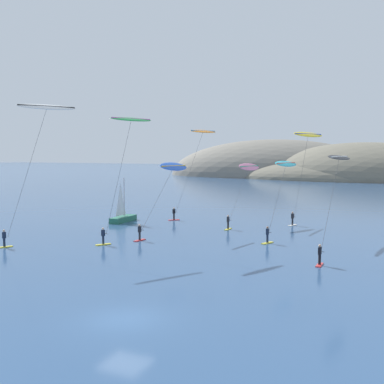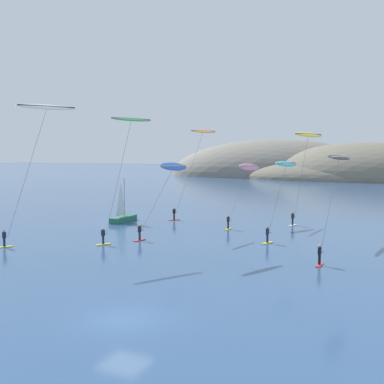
{
  "view_description": "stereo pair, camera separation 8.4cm",
  "coord_description": "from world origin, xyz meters",
  "px_view_note": "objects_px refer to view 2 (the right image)",
  "views": [
    {
      "loc": [
        13.67,
        -21.68,
        9.06
      ],
      "look_at": [
        -6.87,
        24.24,
        4.85
      ],
      "focal_mm": 45.0,
      "sensor_mm": 36.0,
      "label": 1
    },
    {
      "loc": [
        13.74,
        -21.64,
        9.06
      ],
      "look_at": [
        -6.87,
        24.24,
        4.85
      ],
      "focal_mm": 45.0,
      "sensor_mm": 36.0,
      "label": 2
    }
  ],
  "objects_px": {
    "kitesurfer_white": "(43,118)",
    "kitesurfer_yellow": "(307,140)",
    "kitesurfer_black": "(338,165)",
    "sailboat_near": "(125,217)",
    "kitesurfer_blue": "(171,172)",
    "kitesurfer_pink": "(248,171)",
    "kitesurfer_cyan": "(285,169)",
    "kitesurfer_green": "(128,131)",
    "kitesurfer_orange": "(201,139)"
  },
  "relations": [
    {
      "from": "kitesurfer_yellow",
      "to": "kitesurfer_pink",
      "type": "distance_m",
      "value": 8.31
    },
    {
      "from": "kitesurfer_cyan",
      "to": "kitesurfer_pink",
      "type": "relative_size",
      "value": 0.87
    },
    {
      "from": "kitesurfer_yellow",
      "to": "kitesurfer_green",
      "type": "relative_size",
      "value": 0.92
    },
    {
      "from": "kitesurfer_black",
      "to": "kitesurfer_blue",
      "type": "bearing_deg",
      "value": 168.26
    },
    {
      "from": "kitesurfer_yellow",
      "to": "kitesurfer_pink",
      "type": "bearing_deg",
      "value": -156.52
    },
    {
      "from": "kitesurfer_blue",
      "to": "kitesurfer_white",
      "type": "xyz_separation_m",
      "value": [
        -8.93,
        -9.97,
        5.48
      ]
    },
    {
      "from": "kitesurfer_black",
      "to": "kitesurfer_blue",
      "type": "height_order",
      "value": "kitesurfer_black"
    },
    {
      "from": "sailboat_near",
      "to": "kitesurfer_white",
      "type": "bearing_deg",
      "value": -87.03
    },
    {
      "from": "kitesurfer_blue",
      "to": "kitesurfer_orange",
      "type": "height_order",
      "value": "kitesurfer_orange"
    },
    {
      "from": "sailboat_near",
      "to": "kitesurfer_green",
      "type": "bearing_deg",
      "value": -55.73
    },
    {
      "from": "kitesurfer_white",
      "to": "kitesurfer_blue",
      "type": "bearing_deg",
      "value": 48.15
    },
    {
      "from": "kitesurfer_orange",
      "to": "kitesurfer_white",
      "type": "bearing_deg",
      "value": -105.74
    },
    {
      "from": "kitesurfer_white",
      "to": "kitesurfer_yellow",
      "type": "relative_size",
      "value": 1.19
    },
    {
      "from": "kitesurfer_black",
      "to": "kitesurfer_white",
      "type": "xyz_separation_m",
      "value": [
        -27.09,
        -6.19,
        4.42
      ]
    },
    {
      "from": "kitesurfer_blue",
      "to": "kitesurfer_white",
      "type": "height_order",
      "value": "kitesurfer_white"
    },
    {
      "from": "kitesurfer_blue",
      "to": "kitesurfer_green",
      "type": "height_order",
      "value": "kitesurfer_green"
    },
    {
      "from": "kitesurfer_orange",
      "to": "kitesurfer_yellow",
      "type": "bearing_deg",
      "value": 0.41
    },
    {
      "from": "kitesurfer_cyan",
      "to": "kitesurfer_orange",
      "type": "bearing_deg",
      "value": 143.6
    },
    {
      "from": "kitesurfer_green",
      "to": "kitesurfer_black",
      "type": "bearing_deg",
      "value": 5.41
    },
    {
      "from": "kitesurfer_black",
      "to": "kitesurfer_yellow",
      "type": "relative_size",
      "value": 0.76
    },
    {
      "from": "kitesurfer_blue",
      "to": "kitesurfer_cyan",
      "type": "height_order",
      "value": "kitesurfer_cyan"
    },
    {
      "from": "kitesurfer_orange",
      "to": "kitesurfer_black",
      "type": "bearing_deg",
      "value": -40.38
    },
    {
      "from": "kitesurfer_orange",
      "to": "kitesurfer_green",
      "type": "xyz_separation_m",
      "value": [
        0.39,
        -19.28,
        0.31
      ]
    },
    {
      "from": "kitesurfer_blue",
      "to": "kitesurfer_cyan",
      "type": "bearing_deg",
      "value": 15.02
    },
    {
      "from": "kitesurfer_white",
      "to": "sailboat_near",
      "type": "bearing_deg",
      "value": 92.97
    },
    {
      "from": "kitesurfer_yellow",
      "to": "kitesurfer_green",
      "type": "xyz_separation_m",
      "value": [
        -14.06,
        -19.39,
        0.68
      ]
    },
    {
      "from": "kitesurfer_cyan",
      "to": "kitesurfer_blue",
      "type": "bearing_deg",
      "value": -164.98
    },
    {
      "from": "kitesurfer_black",
      "to": "kitesurfer_yellow",
      "type": "distance_m",
      "value": 18.66
    },
    {
      "from": "kitesurfer_white",
      "to": "kitesurfer_yellow",
      "type": "bearing_deg",
      "value": 48.3
    },
    {
      "from": "sailboat_near",
      "to": "kitesurfer_yellow",
      "type": "relative_size",
      "value": 0.51
    },
    {
      "from": "kitesurfer_pink",
      "to": "kitesurfer_orange",
      "type": "bearing_deg",
      "value": 159.71
    },
    {
      "from": "kitesurfer_blue",
      "to": "kitesurfer_cyan",
      "type": "relative_size",
      "value": 1.04
    },
    {
      "from": "sailboat_near",
      "to": "kitesurfer_cyan",
      "type": "height_order",
      "value": "kitesurfer_cyan"
    },
    {
      "from": "sailboat_near",
      "to": "kitesurfer_yellow",
      "type": "height_order",
      "value": "kitesurfer_yellow"
    },
    {
      "from": "sailboat_near",
      "to": "kitesurfer_black",
      "type": "height_order",
      "value": "kitesurfer_black"
    },
    {
      "from": "kitesurfer_orange",
      "to": "kitesurfer_pink",
      "type": "xyz_separation_m",
      "value": [
        7.68,
        -2.84,
        -4.18
      ]
    },
    {
      "from": "kitesurfer_blue",
      "to": "kitesurfer_pink",
      "type": "distance_m",
      "value": 12.05
    },
    {
      "from": "kitesurfer_cyan",
      "to": "kitesurfer_pink",
      "type": "distance_m",
      "value": 9.98
    },
    {
      "from": "kitesurfer_black",
      "to": "kitesurfer_green",
      "type": "bearing_deg",
      "value": -174.59
    },
    {
      "from": "kitesurfer_black",
      "to": "kitesurfer_pink",
      "type": "relative_size",
      "value": 0.92
    },
    {
      "from": "kitesurfer_orange",
      "to": "kitesurfer_cyan",
      "type": "xyz_separation_m",
      "value": [
        14.14,
        -10.43,
        -3.65
      ]
    },
    {
      "from": "sailboat_near",
      "to": "kitesurfer_green",
      "type": "xyz_separation_m",
      "value": [
        7.86,
        -11.53,
        10.53
      ]
    },
    {
      "from": "kitesurfer_cyan",
      "to": "kitesurfer_green",
      "type": "height_order",
      "value": "kitesurfer_green"
    },
    {
      "from": "kitesurfer_cyan",
      "to": "kitesurfer_yellow",
      "type": "height_order",
      "value": "kitesurfer_yellow"
    },
    {
      "from": "sailboat_near",
      "to": "kitesurfer_pink",
      "type": "bearing_deg",
      "value": 17.97
    },
    {
      "from": "kitesurfer_orange",
      "to": "kitesurfer_green",
      "type": "distance_m",
      "value": 19.29
    },
    {
      "from": "kitesurfer_blue",
      "to": "kitesurfer_green",
      "type": "bearing_deg",
      "value": -108.42
    },
    {
      "from": "kitesurfer_white",
      "to": "kitesurfer_pink",
      "type": "relative_size",
      "value": 1.43
    },
    {
      "from": "kitesurfer_yellow",
      "to": "kitesurfer_green",
      "type": "distance_m",
      "value": 23.96
    },
    {
      "from": "kitesurfer_blue",
      "to": "kitesurfer_pink",
      "type": "xyz_separation_m",
      "value": [
        5.4,
        10.77,
        -0.19
      ]
    }
  ]
}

